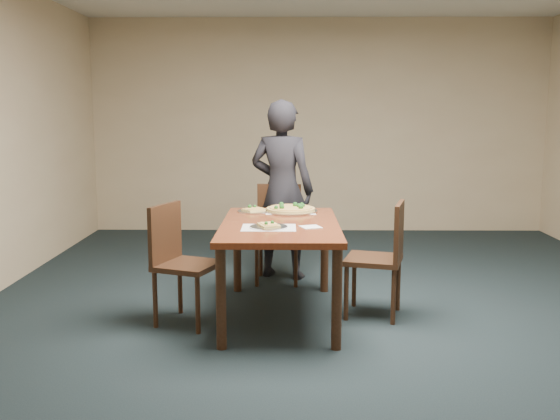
{
  "coord_description": "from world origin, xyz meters",
  "views": [
    {
      "loc": [
        -0.42,
        -4.33,
        1.61
      ],
      "look_at": [
        -0.47,
        0.41,
        0.85
      ],
      "focal_mm": 40.0,
      "sensor_mm": 36.0,
      "label": 1
    }
  ],
  "objects_px": {
    "chair_far": "(278,227)",
    "chair_left": "(179,256)",
    "chair_right": "(384,252)",
    "dining_table": "(280,234)",
    "diner": "(282,190)",
    "slice_plate_near": "(269,226)",
    "slice_plate_far": "(254,210)",
    "pizza_pan": "(291,209)"
  },
  "relations": [
    {
      "from": "chair_far",
      "to": "chair_left",
      "type": "bearing_deg",
      "value": -117.62
    },
    {
      "from": "chair_far",
      "to": "chair_right",
      "type": "xyz_separation_m",
      "value": [
        0.84,
        -1.07,
        0.0
      ]
    },
    {
      "from": "dining_table",
      "to": "chair_left",
      "type": "distance_m",
      "value": 0.79
    },
    {
      "from": "dining_table",
      "to": "chair_left",
      "type": "relative_size",
      "value": 1.65
    },
    {
      "from": "chair_far",
      "to": "diner",
      "type": "relative_size",
      "value": 0.53
    },
    {
      "from": "chair_left",
      "to": "slice_plate_near",
      "type": "relative_size",
      "value": 3.25
    },
    {
      "from": "chair_far",
      "to": "diner",
      "type": "height_order",
      "value": "diner"
    },
    {
      "from": "chair_far",
      "to": "slice_plate_far",
      "type": "distance_m",
      "value": 0.64
    },
    {
      "from": "pizza_pan",
      "to": "slice_plate_near",
      "type": "height_order",
      "value": "pizza_pan"
    },
    {
      "from": "chair_left",
      "to": "pizza_pan",
      "type": "height_order",
      "value": "chair_left"
    },
    {
      "from": "chair_far",
      "to": "slice_plate_near",
      "type": "relative_size",
      "value": 3.25
    },
    {
      "from": "dining_table",
      "to": "chair_far",
      "type": "bearing_deg",
      "value": 91.51
    },
    {
      "from": "chair_far",
      "to": "diner",
      "type": "distance_m",
      "value": 0.36
    },
    {
      "from": "chair_left",
      "to": "slice_plate_far",
      "type": "xyz_separation_m",
      "value": [
        0.54,
        0.67,
        0.25
      ]
    },
    {
      "from": "diner",
      "to": "slice_plate_far",
      "type": "distance_m",
      "value": 0.71
    },
    {
      "from": "diner",
      "to": "slice_plate_far",
      "type": "xyz_separation_m",
      "value": [
        -0.24,
        -0.66,
        -0.09
      ]
    },
    {
      "from": "pizza_pan",
      "to": "chair_left",
      "type": "bearing_deg",
      "value": -141.94
    },
    {
      "from": "chair_far",
      "to": "slice_plate_near",
      "type": "xyz_separation_m",
      "value": [
        -0.05,
        -1.3,
        0.25
      ]
    },
    {
      "from": "pizza_pan",
      "to": "chair_far",
      "type": "bearing_deg",
      "value": 101.7
    },
    {
      "from": "diner",
      "to": "pizza_pan",
      "type": "distance_m",
      "value": 0.67
    },
    {
      "from": "chair_far",
      "to": "chair_left",
      "type": "distance_m",
      "value": 1.44
    },
    {
      "from": "diner",
      "to": "slice_plate_far",
      "type": "height_order",
      "value": "diner"
    },
    {
      "from": "dining_table",
      "to": "diner",
      "type": "height_order",
      "value": "diner"
    },
    {
      "from": "diner",
      "to": "slice_plate_far",
      "type": "relative_size",
      "value": 6.11
    },
    {
      "from": "chair_far",
      "to": "chair_left",
      "type": "xyz_separation_m",
      "value": [
        -0.74,
        -1.23,
        0.0
      ]
    },
    {
      "from": "chair_far",
      "to": "chair_left",
      "type": "relative_size",
      "value": 1.0
    },
    {
      "from": "slice_plate_far",
      "to": "pizza_pan",
      "type": "bearing_deg",
      "value": -0.44
    },
    {
      "from": "dining_table",
      "to": "chair_right",
      "type": "distance_m",
      "value": 0.82
    },
    {
      "from": "dining_table",
      "to": "slice_plate_near",
      "type": "height_order",
      "value": "slice_plate_near"
    },
    {
      "from": "diner",
      "to": "slice_plate_near",
      "type": "xyz_separation_m",
      "value": [
        -0.09,
        -1.4,
        -0.09
      ]
    },
    {
      "from": "chair_far",
      "to": "chair_right",
      "type": "relative_size",
      "value": 1.0
    },
    {
      "from": "chair_right",
      "to": "pizza_pan",
      "type": "bearing_deg",
      "value": -109.75
    },
    {
      "from": "chair_right",
      "to": "slice_plate_near",
      "type": "height_order",
      "value": "chair_right"
    },
    {
      "from": "chair_left",
      "to": "pizza_pan",
      "type": "bearing_deg",
      "value": -31.0
    },
    {
      "from": "chair_left",
      "to": "slice_plate_far",
      "type": "bearing_deg",
      "value": -17.68
    },
    {
      "from": "chair_left",
      "to": "slice_plate_near",
      "type": "distance_m",
      "value": 0.73
    },
    {
      "from": "chair_right",
      "to": "slice_plate_near",
      "type": "distance_m",
      "value": 0.95
    },
    {
      "from": "chair_right",
      "to": "slice_plate_near",
      "type": "xyz_separation_m",
      "value": [
        -0.89,
        -0.22,
        0.25
      ]
    },
    {
      "from": "chair_left",
      "to": "dining_table",
      "type": "bearing_deg",
      "value": -58.66
    },
    {
      "from": "chair_right",
      "to": "slice_plate_far",
      "type": "distance_m",
      "value": 1.19
    },
    {
      "from": "dining_table",
      "to": "slice_plate_far",
      "type": "distance_m",
      "value": 0.59
    },
    {
      "from": "chair_right",
      "to": "slice_plate_far",
      "type": "relative_size",
      "value": 3.25
    }
  ]
}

